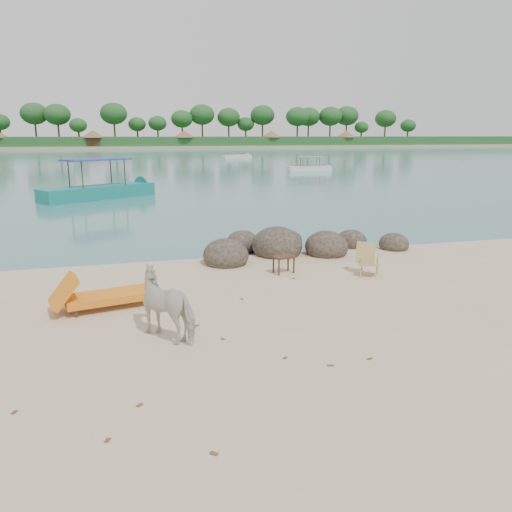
{
  "coord_description": "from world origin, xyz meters",
  "views": [
    {
      "loc": [
        -1.96,
        -7.76,
        3.45
      ],
      "look_at": [
        0.72,
        2.0,
        1.0
      ],
      "focal_mm": 35.0,
      "sensor_mm": 36.0,
      "label": 1
    }
  ],
  "objects_px": {
    "side_table": "(284,266)",
    "boat_near": "(97,166)",
    "lounge_chair": "(110,293)",
    "deck_chair": "(370,261)",
    "cow": "(170,305)",
    "boulders": "(289,247)"
  },
  "relations": [
    {
      "from": "cow",
      "to": "deck_chair",
      "type": "xyz_separation_m",
      "value": [
        5.19,
        2.55,
        -0.19
      ]
    },
    {
      "from": "lounge_chair",
      "to": "deck_chair",
      "type": "relative_size",
      "value": 2.73
    },
    {
      "from": "deck_chair",
      "to": "boulders",
      "type": "bearing_deg",
      "value": 145.66
    },
    {
      "from": "side_table",
      "to": "boat_near",
      "type": "relative_size",
      "value": 0.07
    },
    {
      "from": "lounge_chair",
      "to": "side_table",
      "type": "bearing_deg",
      "value": 8.06
    },
    {
      "from": "cow",
      "to": "lounge_chair",
      "type": "relative_size",
      "value": 0.64
    },
    {
      "from": "boulders",
      "to": "deck_chair",
      "type": "relative_size",
      "value": 8.0
    },
    {
      "from": "cow",
      "to": "side_table",
      "type": "bearing_deg",
      "value": -172.73
    },
    {
      "from": "side_table",
      "to": "boat_near",
      "type": "xyz_separation_m",
      "value": [
        -5.05,
        17.99,
        1.57
      ]
    },
    {
      "from": "cow",
      "to": "boat_near",
      "type": "xyz_separation_m",
      "value": [
        -1.85,
        21.35,
        1.2
      ]
    },
    {
      "from": "cow",
      "to": "side_table",
      "type": "relative_size",
      "value": 2.53
    },
    {
      "from": "lounge_chair",
      "to": "cow",
      "type": "bearing_deg",
      "value": -72.51
    },
    {
      "from": "lounge_chair",
      "to": "deck_chair",
      "type": "xyz_separation_m",
      "value": [
        6.22,
        0.71,
        0.07
      ]
    },
    {
      "from": "boulders",
      "to": "boat_near",
      "type": "height_order",
      "value": "boat_near"
    },
    {
      "from": "lounge_chair",
      "to": "deck_chair",
      "type": "height_order",
      "value": "deck_chair"
    },
    {
      "from": "cow",
      "to": "boat_near",
      "type": "distance_m",
      "value": 21.47
    },
    {
      "from": "lounge_chair",
      "to": "boat_near",
      "type": "relative_size",
      "value": 0.3
    },
    {
      "from": "boat_near",
      "to": "side_table",
      "type": "bearing_deg",
      "value": -107.12
    },
    {
      "from": "side_table",
      "to": "deck_chair",
      "type": "distance_m",
      "value": 2.16
    },
    {
      "from": "boulders",
      "to": "side_table",
      "type": "relative_size",
      "value": 11.66
    },
    {
      "from": "cow",
      "to": "deck_chair",
      "type": "distance_m",
      "value": 5.78
    },
    {
      "from": "lounge_chair",
      "to": "deck_chair",
      "type": "bearing_deg",
      "value": -5.22
    }
  ]
}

